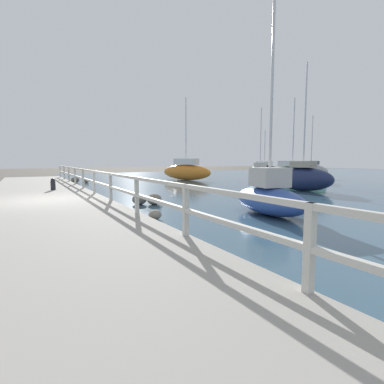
# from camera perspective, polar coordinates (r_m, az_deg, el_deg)

# --- Properties ---
(ground_plane) EXTENTS (120.00, 120.00, 0.00)m
(ground_plane) POSITION_cam_1_polar(r_m,az_deg,el_deg) (12.65, -25.99, -2.56)
(ground_plane) COLOR #4C473D
(dock_walkway) EXTENTS (4.37, 36.00, 0.27)m
(dock_walkway) POSITION_cam_1_polar(r_m,az_deg,el_deg) (12.63, -26.02, -1.95)
(dock_walkway) COLOR #9E998E
(dock_walkway) RESTS_ON ground
(railing) EXTENTS (0.10, 32.50, 1.03)m
(railing) POSITION_cam_1_polar(r_m,az_deg,el_deg) (12.83, -16.87, 2.29)
(railing) COLOR beige
(railing) RESTS_ON dock_walkway
(boulder_downstream) EXTENTS (0.61, 0.55, 0.46)m
(boulder_downstream) POSITION_cam_1_polar(r_m,az_deg,el_deg) (25.05, -21.35, 2.15)
(boulder_downstream) COLOR #666056
(boulder_downstream) RESTS_ON ground
(boulder_upstream) EXTENTS (0.39, 0.35, 0.29)m
(boulder_upstream) POSITION_cam_1_polar(r_m,az_deg,el_deg) (9.00, -7.04, -4.33)
(boulder_upstream) COLOR gray
(boulder_upstream) RESTS_ON ground
(boulder_near_dock) EXTENTS (0.58, 0.52, 0.43)m
(boulder_near_dock) POSITION_cam_1_polar(r_m,az_deg,el_deg) (12.07, -9.98, -1.38)
(boulder_near_dock) COLOR #666056
(boulder_near_dock) RESTS_ON ground
(boulder_far_strip) EXTENTS (0.38, 0.34, 0.29)m
(boulder_far_strip) POSITION_cam_1_polar(r_m,az_deg,el_deg) (24.94, -19.45, 2.01)
(boulder_far_strip) COLOR slate
(boulder_far_strip) RESTS_ON ground
(boulder_mid_strip) EXTENTS (0.59, 0.53, 0.44)m
(boulder_mid_strip) POSITION_cam_1_polar(r_m,az_deg,el_deg) (12.00, -7.21, -1.37)
(boulder_mid_strip) COLOR slate
(boulder_mid_strip) RESTS_ON ground
(mooring_bollard) EXTENTS (0.23, 0.23, 0.59)m
(mooring_bollard) POSITION_cam_1_polar(r_m,az_deg,el_deg) (16.52, -24.96, 1.37)
(mooring_bollard) COLOR black
(mooring_bollard) RESTS_ON dock_walkway
(sailboat_blue) EXTENTS (1.95, 3.61, 7.82)m
(sailboat_blue) POSITION_cam_1_polar(r_m,az_deg,el_deg) (10.00, 14.46, -0.80)
(sailboat_blue) COLOR #2D4C9E
(sailboat_blue) RESTS_ON water_surface
(sailboat_green) EXTENTS (2.69, 5.61, 6.78)m
(sailboat_green) POSITION_cam_1_polar(r_m,az_deg,el_deg) (26.17, 18.54, 3.51)
(sailboat_green) COLOR #236B42
(sailboat_green) RESTS_ON water_surface
(sailboat_orange) EXTENTS (2.85, 5.45, 7.17)m
(sailboat_orange) POSITION_cam_1_polar(r_m,az_deg,el_deg) (26.59, -1.15, 4.03)
(sailboat_orange) COLOR orange
(sailboat_orange) RESTS_ON water_surface
(sailboat_white) EXTENTS (1.38, 3.25, 6.86)m
(sailboat_white) POSITION_cam_1_polar(r_m,az_deg,el_deg) (30.67, 12.82, 3.87)
(sailboat_white) COLOR white
(sailboat_white) RESTS_ON water_surface
(sailboat_gray) EXTENTS (2.33, 5.02, 6.12)m
(sailboat_gray) POSITION_cam_1_polar(r_m,az_deg,el_deg) (32.28, 21.67, 3.83)
(sailboat_gray) COLOR gray
(sailboat_gray) RESTS_ON water_surface
(sailboat_black) EXTENTS (2.25, 4.07, 5.22)m
(sailboat_black) POSITION_cam_1_polar(r_m,az_deg,el_deg) (36.65, 13.59, 4.24)
(sailboat_black) COLOR black
(sailboat_black) RESTS_ON water_surface
(sailboat_navy) EXTENTS (2.26, 3.75, 7.16)m
(sailboat_navy) POSITION_cam_1_polar(r_m,az_deg,el_deg) (18.37, 20.35, 2.55)
(sailboat_navy) COLOR #192347
(sailboat_navy) RESTS_ON water_surface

